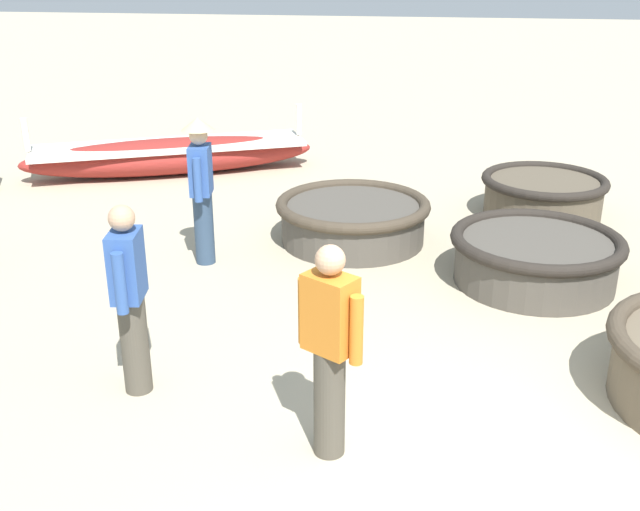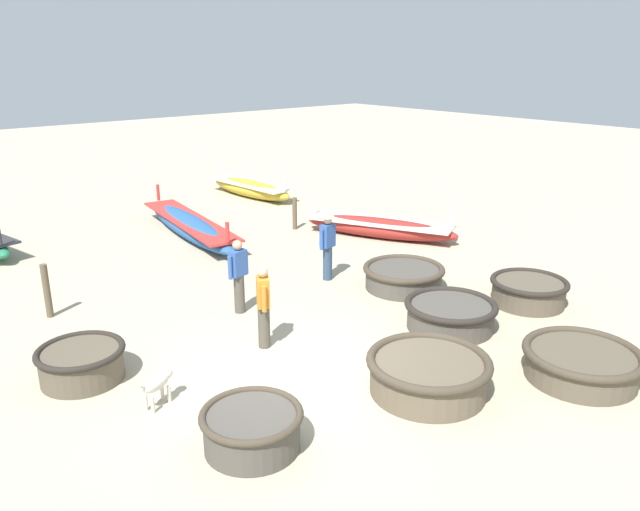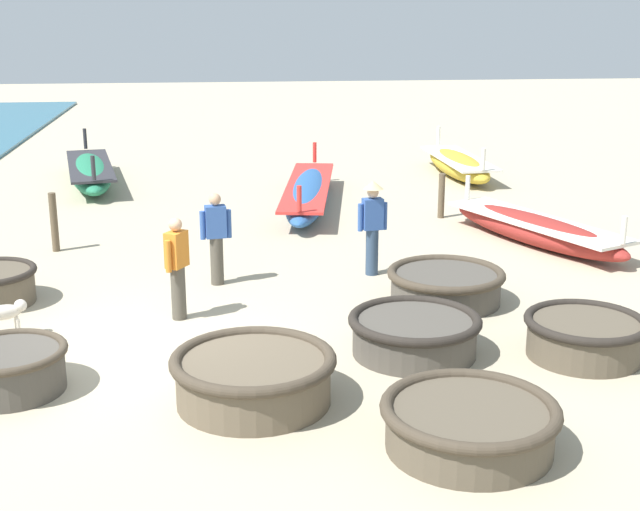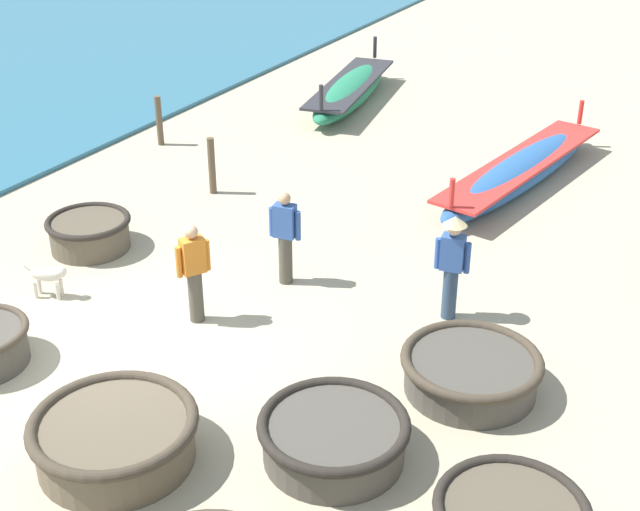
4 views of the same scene
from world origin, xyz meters
The scene contains 17 objects.
ground_plane centered at (0.00, 0.00, 0.00)m, with size 80.00×80.00×0.00m, color tan.
coracle_upturned centered at (4.63, 1.56, 0.30)m, with size 1.87×1.87×0.54m.
coracle_weathered centered at (5.96, -0.83, 0.31)m, with size 1.65×1.65×0.56m.
coracle_center centered at (-1.49, -1.17, 0.31)m, with size 1.43×1.43×0.57m.
coracle_nearest centered at (3.75, -3.17, 0.30)m, with size 1.94×1.94×0.54m.
coracle_tilted centered at (3.70, -0.50, 0.30)m, with size 1.81×1.81×0.56m.
coracle_far_right centered at (1.48, -1.79, 0.34)m, with size 2.00×2.00×0.62m.
long_boat_red_hull centered at (3.04, 8.53, 0.31)m, with size 1.83×6.06×1.05m.
long_boat_ochre_hull centered at (7.22, 4.80, 0.30)m, with size 2.83×4.60×1.00m.
long_boat_blue_hull centered at (-2.34, 11.49, 0.33)m, with size 1.94×5.11×1.14m.
long_boat_white_hull centered at (7.40, 11.68, 0.32)m, with size 1.28×4.32×1.08m.
fisherman_hauling centered at (1.00, 2.86, 0.84)m, with size 0.52×0.27×1.57m.
fisherman_standing_left centered at (0.45, 1.22, 0.84)m, with size 0.36×0.47×1.57m.
fisherman_with_hat centered at (3.69, 3.13, 0.96)m, with size 0.52×0.36×1.67m.
dog centered at (-1.95, 0.66, 0.37)m, with size 0.65×0.37×0.55m.
mooring_post_shoreline centered at (-2.09, 5.21, 0.57)m, with size 0.14×0.14×1.14m, color brown.
mooring_post_inland centered at (5.85, 7.10, 0.49)m, with size 0.14×0.14×0.98m, color brown.
Camera 3 is at (1.29, -11.61, 4.69)m, focal length 50.00 mm.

